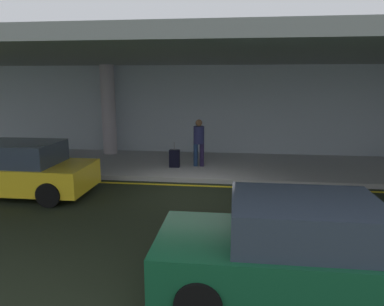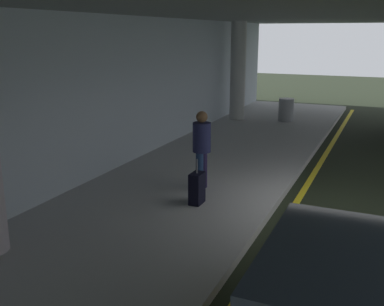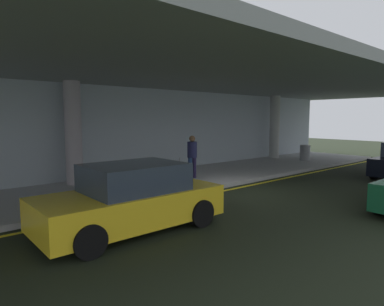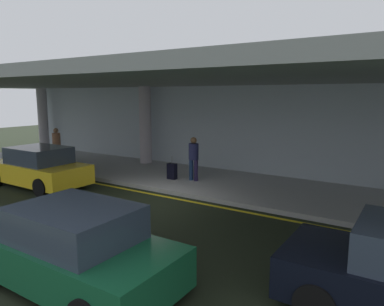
# 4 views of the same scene
# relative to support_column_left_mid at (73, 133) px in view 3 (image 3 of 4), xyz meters

# --- Properties ---
(ground_plane) EXTENTS (60.00, 60.00, 0.00)m
(ground_plane) POSITION_rel_support_column_left_mid_xyz_m (4.00, -4.55, -1.97)
(ground_plane) COLOR black
(sidewalk) EXTENTS (26.00, 4.20, 0.15)m
(sidewalk) POSITION_rel_support_column_left_mid_xyz_m (4.00, -1.45, -1.90)
(sidewalk) COLOR #A7A7A9
(sidewalk) RESTS_ON ground
(lane_stripe_yellow) EXTENTS (26.00, 0.14, 0.01)m
(lane_stripe_yellow) POSITION_rel_support_column_left_mid_xyz_m (4.00, -3.84, -1.97)
(lane_stripe_yellow) COLOR yellow
(lane_stripe_yellow) RESTS_ON ground
(support_column_left_mid) EXTENTS (0.58, 0.58, 3.65)m
(support_column_left_mid) POSITION_rel_support_column_left_mid_xyz_m (0.00, 0.00, 0.00)
(support_column_left_mid) COLOR #AFA4AD
(support_column_left_mid) RESTS_ON sidewalk
(support_column_center) EXTENTS (0.58, 0.58, 3.65)m
(support_column_center) POSITION_rel_support_column_left_mid_xyz_m (12.00, 0.00, 0.00)
(support_column_center) COLOR #ACAEAA
(support_column_center) RESTS_ON sidewalk
(ceiling_overhang) EXTENTS (28.00, 13.20, 0.30)m
(ceiling_overhang) POSITION_rel_support_column_left_mid_xyz_m (4.00, -1.95, 1.97)
(ceiling_overhang) COLOR gray
(ceiling_overhang) RESTS_ON support_column_far_left
(terminal_back_wall) EXTENTS (26.00, 0.30, 3.80)m
(terminal_back_wall) POSITION_rel_support_column_left_mid_xyz_m (4.00, 0.80, -0.07)
(terminal_back_wall) COLOR #A9B5C0
(terminal_back_wall) RESTS_ON ground
(car_yellow_taxi) EXTENTS (4.10, 1.92, 1.50)m
(car_yellow_taxi) POSITION_rel_support_column_left_mid_xyz_m (-0.76, -5.28, -1.26)
(car_yellow_taxi) COLOR yellow
(car_yellow_taxi) RESTS_ON ground
(person_waiting_for_ride) EXTENTS (0.38, 0.38, 1.68)m
(person_waiting_for_ride) POSITION_rel_support_column_left_mid_xyz_m (3.96, -1.88, -0.86)
(person_waiting_for_ride) COLOR navy
(person_waiting_for_ride) RESTS_ON sidewalk
(suitcase_upright_primary) EXTENTS (0.36, 0.22, 0.90)m
(suitcase_upright_primary) POSITION_rel_support_column_left_mid_xyz_m (3.12, -2.13, -1.51)
(suitcase_upright_primary) COLOR black
(suitcase_upright_primary) RESTS_ON sidewalk
(trash_bin_steel) EXTENTS (0.56, 0.56, 0.85)m
(trash_bin_steel) POSITION_rel_support_column_left_mid_xyz_m (12.36, -1.81, -1.40)
(trash_bin_steel) COLOR gray
(trash_bin_steel) RESTS_ON sidewalk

